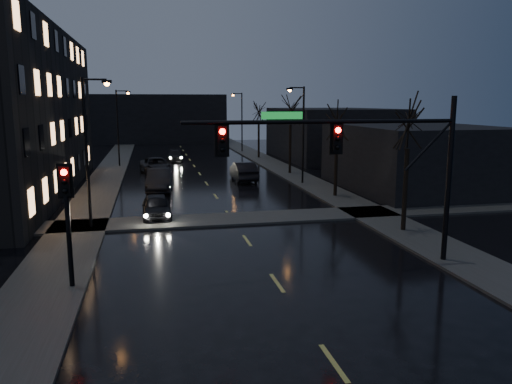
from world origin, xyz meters
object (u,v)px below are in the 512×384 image
oncoming_car_c (156,166)px  oncoming_car_d (175,156)px  lead_car (244,171)px  oncoming_car_b (159,180)px  oncoming_car_a (156,206)px

oncoming_car_c → oncoming_car_d: bearing=69.3°
lead_car → oncoming_car_c: bearing=-39.0°
oncoming_car_b → oncoming_car_d: oncoming_car_b is taller
oncoming_car_d → oncoming_car_b: bearing=-91.1°
oncoming_car_b → lead_car: (7.27, 3.62, -0.03)m
oncoming_car_a → lead_car: 15.03m
oncoming_car_d → lead_car: 16.71m
oncoming_car_c → oncoming_car_d: 10.18m
oncoming_car_a → oncoming_car_c: size_ratio=0.73×
oncoming_car_b → lead_car: 8.12m
oncoming_car_a → lead_car: bearing=58.3°
oncoming_car_c → oncoming_car_d: size_ratio=1.25×
oncoming_car_c → lead_car: lead_car is taller
oncoming_car_b → oncoming_car_d: bearing=88.4°
oncoming_car_b → oncoming_car_c: 9.60m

